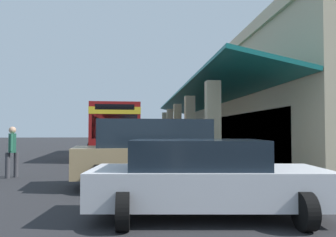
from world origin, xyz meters
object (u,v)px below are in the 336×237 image
(parked_suv_tan, at_px, (155,152))
(potted_palm, at_px, (180,140))
(transit_bus, at_px, (115,127))
(pedestrian, at_px, (12,149))
(parked_sedan_white, at_px, (205,177))

(parked_suv_tan, xyz_separation_m, potted_palm, (-21.99, 3.51, -0.29))
(potted_palm, bearing_deg, transit_bus, -29.95)
(transit_bus, relative_size, pedestrian, 6.36)
(parked_sedan_white, xyz_separation_m, pedestrian, (-6.00, -5.65, 0.26))
(parked_sedan_white, xyz_separation_m, potted_palm, (-25.74, 2.75, -0.03))
(parked_suv_tan, height_order, parked_sedan_white, parked_suv_tan)
(potted_palm, bearing_deg, parked_sedan_white, -6.11)
(parked_suv_tan, bearing_deg, parked_sedan_white, 11.45)
(parked_sedan_white, distance_m, potted_palm, 25.89)
(transit_bus, bearing_deg, pedestrian, -15.93)
(parked_suv_tan, bearing_deg, potted_palm, 170.92)
(parked_sedan_white, height_order, potted_palm, potted_palm)
(pedestrian, bearing_deg, parked_suv_tan, 65.32)
(pedestrian, height_order, potted_palm, potted_palm)
(parked_sedan_white, distance_m, pedestrian, 8.24)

